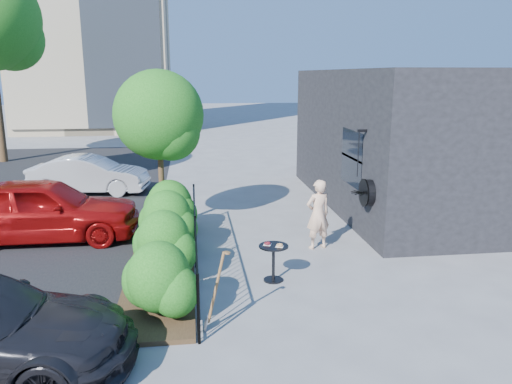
{
  "coord_description": "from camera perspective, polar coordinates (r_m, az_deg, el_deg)",
  "views": [
    {
      "loc": [
        -1.53,
        -9.68,
        3.86
      ],
      "look_at": [
        -0.07,
        1.49,
        1.2
      ],
      "focal_mm": 35.0,
      "sensor_mm": 36.0,
      "label": 1
    }
  ],
  "objects": [
    {
      "name": "planting_bed",
      "position": [
        10.43,
        -10.72,
        -8.45
      ],
      "size": [
        1.3,
        6.0,
        0.08
      ],
      "primitive_type": "cube",
      "color": "#382616",
      "rests_on": "ground"
    },
    {
      "name": "patio_tree",
      "position": [
        12.51,
        -10.76,
        8.02
      ],
      "size": [
        2.2,
        2.2,
        3.94
      ],
      "color": "#3F2B19",
      "rests_on": "ground"
    },
    {
      "name": "shovel",
      "position": [
        7.81,
        -4.81,
        -11.67
      ],
      "size": [
        0.43,
        0.17,
        1.3
      ],
      "color": "brown",
      "rests_on": "ground"
    },
    {
      "name": "shop_building",
      "position": [
        15.94,
        18.88,
        5.87
      ],
      "size": [
        6.22,
        9.0,
        4.0
      ],
      "color": "black",
      "rests_on": "ground"
    },
    {
      "name": "ground",
      "position": [
        10.53,
        1.44,
        -8.22
      ],
      "size": [
        120.0,
        120.0,
        0.0
      ],
      "primitive_type": "plane",
      "color": "gray",
      "rests_on": "ground"
    },
    {
      "name": "shrubs",
      "position": [
        10.29,
        -10.29,
        -4.82
      ],
      "size": [
        1.1,
        5.6,
        1.24
      ],
      "color": "#1A5D15",
      "rests_on": "ground"
    },
    {
      "name": "car_silver",
      "position": [
        17.42,
        -18.53,
        1.89
      ],
      "size": [
        3.95,
        1.84,
        1.25
      ],
      "primitive_type": "imported",
      "rotation": [
        0.0,
        0.0,
        1.43
      ],
      "color": "#BABABF",
      "rests_on": "ground"
    },
    {
      "name": "cafe_table",
      "position": [
        9.56,
        2.01,
        -7.37
      ],
      "size": [
        0.56,
        0.56,
        0.76
      ],
      "rotation": [
        0.0,
        0.0,
        -0.35
      ],
      "color": "black",
      "rests_on": "ground"
    },
    {
      "name": "fence",
      "position": [
        10.23,
        -6.91,
        -5.64
      ],
      "size": [
        0.05,
        6.05,
        1.1
      ],
      "color": "black",
      "rests_on": "ground"
    },
    {
      "name": "car_red",
      "position": [
        12.82,
        -23.22,
        -1.83
      ],
      "size": [
        4.46,
        1.82,
        1.52
      ],
      "primitive_type": "imported",
      "rotation": [
        0.0,
        0.0,
        1.56
      ],
      "color": "#A00D0D",
      "rests_on": "ground"
    },
    {
      "name": "woman",
      "position": [
        11.3,
        7.1,
        -2.55
      ],
      "size": [
        0.66,
        0.52,
        1.59
      ],
      "primitive_type": "imported",
      "rotation": [
        0.0,
        0.0,
        3.4
      ],
      "color": "beige",
      "rests_on": "ground"
    }
  ]
}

